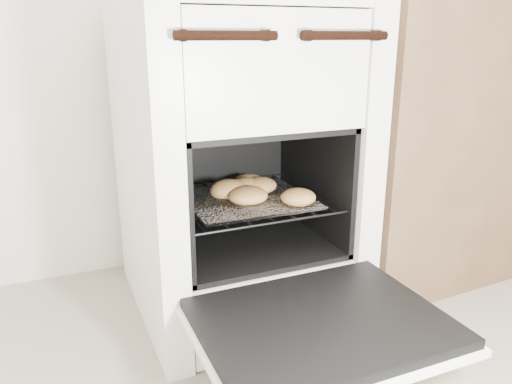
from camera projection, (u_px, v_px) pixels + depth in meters
stove at (236, 162)px, 1.41m from camera, size 0.58×0.65×0.90m
oven_door at (321, 326)px, 1.05m from camera, size 0.53×0.41×0.04m
oven_rack at (245, 200)px, 1.38m from camera, size 0.43×0.41×0.01m
foil_sheet at (248, 200)px, 1.36m from camera, size 0.33×0.29×0.01m
baked_rolls at (250, 189)px, 1.37m from camera, size 0.27×0.31×0.05m
counter at (437, 133)px, 1.76m from camera, size 0.94×0.65×0.91m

